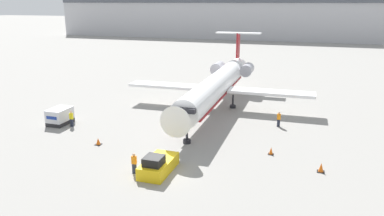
{
  "coord_description": "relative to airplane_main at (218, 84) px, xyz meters",
  "views": [
    {
      "loc": [
        11.32,
        -26.11,
        13.79
      ],
      "look_at": [
        0.0,
        8.89,
        3.29
      ],
      "focal_mm": 35.0,
      "sensor_mm": 36.0,
      "label": 1
    }
  ],
  "objects": [
    {
      "name": "worker_on_apron",
      "position": [
        -13.96,
        -12.44,
        -2.31
      ],
      "size": [
        0.4,
        0.26,
        1.87
      ],
      "color": "#232838",
      "rests_on": "ground"
    },
    {
      "name": "pushback_tug",
      "position": [
        0.08,
        -20.36,
        -2.65
      ],
      "size": [
        2.11,
        4.43,
        1.76
      ],
      "color": "yellow",
      "rests_on": "ground"
    },
    {
      "name": "traffic_cone_left",
      "position": [
        -8.07,
        -16.45,
        -2.97
      ],
      "size": [
        0.61,
        0.61,
        0.69
      ],
      "color": "black",
      "rests_on": "ground"
    },
    {
      "name": "luggage_cart",
      "position": [
        -15.82,
        -12.04,
        -2.36
      ],
      "size": [
        1.94,
        2.93,
        1.87
      ],
      "color": "#232326",
      "rests_on": "ground"
    },
    {
      "name": "terminal_building",
      "position": [
        0.29,
        99.29,
        4.0
      ],
      "size": [
        180.0,
        16.8,
        14.54
      ],
      "color": "#B2B2B7",
      "rests_on": "ground"
    },
    {
      "name": "airplane_main",
      "position": [
        0.0,
        0.0,
        0.0
      ],
      "size": [
        24.87,
        32.35,
        8.93
      ],
      "color": "white",
      "rests_on": "ground"
    },
    {
      "name": "worker_near_tug",
      "position": [
        -1.71,
        -21.21,
        -2.35
      ],
      "size": [
        0.4,
        0.25,
        1.8
      ],
      "color": "#232838",
      "rests_on": "ground"
    },
    {
      "name": "worker_by_wing",
      "position": [
        8.53,
        -5.17,
        -2.37
      ],
      "size": [
        0.4,
        0.25,
        1.76
      ],
      "color": "#232838",
      "rests_on": "ground"
    },
    {
      "name": "traffic_cone_mid",
      "position": [
        13.06,
        -16.14,
        -2.92
      ],
      "size": [
        0.61,
        0.61,
        0.79
      ],
      "color": "black",
      "rests_on": "ground"
    },
    {
      "name": "ground_plane",
      "position": [
        0.29,
        -20.71,
        -3.3
      ],
      "size": [
        600.0,
        600.0,
        0.0
      ],
      "primitive_type": "plane",
      "color": "gray"
    },
    {
      "name": "traffic_cone_right",
      "position": [
        8.64,
        -13.63,
        -2.96
      ],
      "size": [
        0.52,
        0.52,
        0.7
      ],
      "color": "black",
      "rests_on": "ground"
    }
  ]
}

